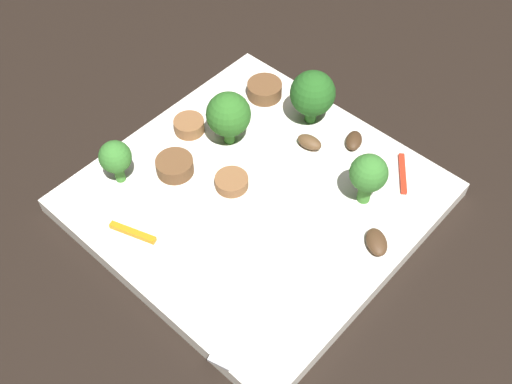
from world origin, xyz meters
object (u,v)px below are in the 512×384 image
fork (264,284)px  broccoli_floret_0 (115,158)px  sausage_slice_0 (265,90)px  mushroom_0 (377,242)px  plate (256,198)px  sausage_slice_2 (232,182)px  mushroom_1 (313,144)px  broccoli_floret_3 (228,115)px  pepper_strip_0 (403,173)px  pepper_strip_1 (133,233)px  broccoli_floret_1 (368,175)px  broccoli_floret_2 (313,94)px  mushroom_2 (354,141)px  sausage_slice_3 (175,166)px  sausage_slice_1 (189,125)px

fork → broccoli_floret_0: broccoli_floret_0 is taller
broccoli_floret_0 → sausage_slice_0: (-0.17, 0.02, -0.02)m
fork → mushroom_0: mushroom_0 is taller
plate → sausage_slice_0: bearing=-141.6°
broccoli_floret_0 → sausage_slice_2: size_ratio=1.48×
plate → mushroom_1: size_ratio=11.04×
broccoli_floret_3 → mushroom_0: bearing=88.5°
fork → mushroom_1: bearing=-171.0°
broccoli_floret_0 → mushroom_1: broccoli_floret_0 is taller
sausage_slice_0 → mushroom_1: sausage_slice_0 is taller
broccoli_floret_0 → fork: bearing=91.7°
broccoli_floret_0 → pepper_strip_0: broccoli_floret_0 is taller
mushroom_0 → pepper_strip_0: (-0.08, -0.03, -0.00)m
pepper_strip_1 → broccoli_floret_1: bearing=143.1°
plate → broccoli_floret_1: 0.10m
plate → broccoli_floret_3: broccoli_floret_3 is taller
plate → pepper_strip_1: (0.10, -0.05, 0.01)m
broccoli_floret_2 → mushroom_2: broccoli_floret_2 is taller
sausage_slice_3 → mushroom_0: (-0.06, 0.18, -0.00)m
sausage_slice_0 → mushroom_1: 0.09m
broccoli_floret_2 → sausage_slice_1: broccoli_floret_2 is taller
broccoli_floret_2 → sausage_slice_0: broccoli_floret_2 is taller
plate → mushroom_1: bearing=176.9°
broccoli_floret_1 → sausage_slice_3: 0.17m
fork → mushroom_2: size_ratio=7.16×
broccoli_floret_2 → broccoli_floret_1: bearing=65.0°
fork → sausage_slice_0: bearing=-153.9°
broccoli_floret_0 → mushroom_1: 0.18m
broccoli_floret_2 → mushroom_0: bearing=59.8°
sausage_slice_3 → mushroom_1: bearing=144.8°
broccoli_floret_3 → mushroom_1: size_ratio=2.25×
broccoli_floret_0 → sausage_slice_3: (-0.04, 0.03, -0.02)m
mushroom_1 → fork: bearing=24.6°
broccoli_floret_1 → broccoli_floret_0: bearing=-53.7°
broccoli_floret_2 → plate: bearing=11.9°
fork → pepper_strip_0: (-0.17, 0.02, 0.00)m
broccoli_floret_2 → mushroom_2: 0.06m
broccoli_floret_0 → mushroom_0: bearing=114.3°
sausage_slice_3 → pepper_strip_0: bearing=131.0°
sausage_slice_3 → pepper_strip_0: (-0.14, 0.16, -0.01)m
broccoli_floret_0 → pepper_strip_0: (-0.18, 0.19, -0.03)m
pepper_strip_0 → sausage_slice_3: bearing=-49.0°
plate → sausage_slice_3: (0.03, -0.07, 0.02)m
fork → broccoli_floret_2: bearing=-167.5°
fork → broccoli_floret_1: broccoli_floret_1 is taller
plate → pepper_strip_1: size_ratio=6.35×
sausage_slice_1 → sausage_slice_2: 0.08m
broccoli_floret_2 → mushroom_1: size_ratio=2.28×
plate → sausage_slice_3: sausage_slice_3 is taller
fork → sausage_slice_3: sausage_slice_3 is taller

